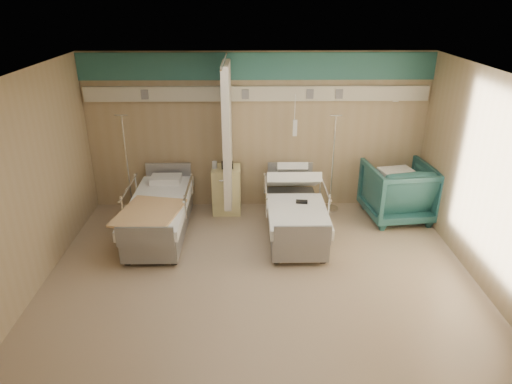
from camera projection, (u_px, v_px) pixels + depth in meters
ground at (260, 280)px, 6.37m from camera, size 6.00×5.00×0.00m
room_walls at (258, 147)px, 5.85m from camera, size 6.04×5.04×2.82m
bed_right at (295, 217)px, 7.44m from camera, size 1.00×2.16×0.63m
bed_left at (160, 218)px, 7.41m from camera, size 1.00×2.16×0.63m
bedside_cabinet at (227, 190)px, 8.21m from camera, size 0.50×0.48×0.85m
visitor_armchair at (398, 191)px, 7.95m from camera, size 1.19×1.22×1.00m
waffle_blanket at (399, 163)px, 7.73m from camera, size 0.65×0.60×0.06m
iv_stand_right at (331, 191)px, 8.30m from camera, size 0.32×0.32×1.78m
iv_stand_left at (131, 194)px, 8.14m from camera, size 0.33×0.33×1.83m
call_remote at (302, 202)px, 7.20m from camera, size 0.19×0.10×0.04m
tan_blanket at (149, 213)px, 6.85m from camera, size 1.04×1.21×0.04m
toiletry_bag at (227, 165)px, 7.99m from camera, size 0.21×0.14×0.11m
white_cup at (215, 165)px, 7.98m from camera, size 0.11×0.11×0.13m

